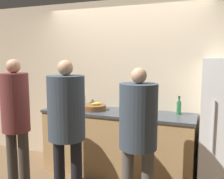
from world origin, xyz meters
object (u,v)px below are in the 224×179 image
bottle_clear (83,100)px  bottle_green (179,107)px  person_center (67,118)px  utensil_crock (72,102)px  person_left (16,116)px  fruit_bowl (94,107)px  cup_white (140,110)px  person_right (138,128)px

bottle_clear → bottle_green: 1.51m
person_center → utensil_crock: (-0.57, 1.10, -0.04)m
person_left → fruit_bowl: 1.13m
bottle_clear → bottle_green: size_ratio=1.00×
person_center → fruit_bowl: size_ratio=4.82×
utensil_crock → bottle_clear: (0.17, 0.08, 0.03)m
person_center → bottle_green: bearing=45.0°
cup_white → person_center: bearing=-120.8°
utensil_crock → bottle_green: 1.68m
person_left → bottle_clear: size_ratio=6.63×
bottle_clear → cup_white: bottle_clear is taller
person_right → bottle_green: (0.31, 1.00, 0.05)m
person_center → bottle_clear: bearing=108.8°
utensil_crock → bottle_clear: utensil_crock is taller
bottle_clear → person_right: bearing=-41.8°
person_left → person_right: (1.54, 0.08, -0.02)m
person_right → cup_white: 0.91m
cup_white → utensil_crock: bearing=174.4°
person_center → utensil_crock: size_ratio=5.64×
utensil_crock → bottle_green: utensil_crock is taller
person_center → person_right: (0.80, 0.11, -0.06)m
person_center → bottle_green: size_ratio=6.63×
fruit_bowl → bottle_green: size_ratio=1.38×
person_left → utensil_crock: (0.17, 1.08, -0.00)m
person_right → fruit_bowl: person_right is taller
person_left → person_center: 0.74m
person_left → person_center: bearing=-1.8°
person_right → utensil_crock: bearing=144.0°
bottle_clear → cup_white: 1.01m
person_center → utensil_crock: 1.24m
person_left → bottle_clear: 1.20m
person_left → utensil_crock: bearing=81.0°
person_left → person_center: person_left is taller
person_left → person_right: 1.54m
person_left → fruit_bowl: person_left is taller
utensil_crock → bottle_clear: size_ratio=1.17×
utensil_crock → cup_white: size_ratio=3.16×
fruit_bowl → bottle_clear: 0.37m
person_left → person_center: size_ratio=1.00×
bottle_green → fruit_bowl: bearing=-172.9°
person_center → cup_white: size_ratio=17.84×
person_right → cup_white: size_ratio=17.05×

